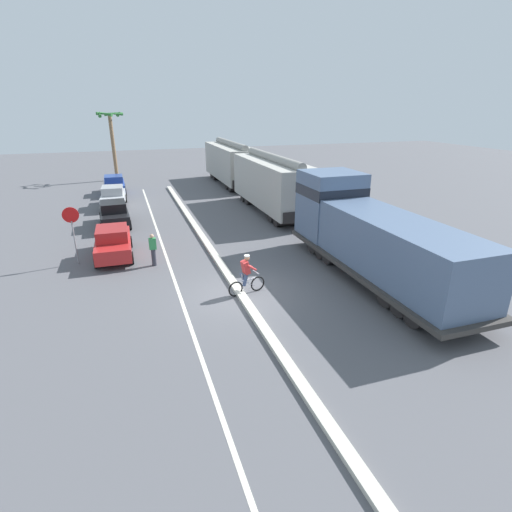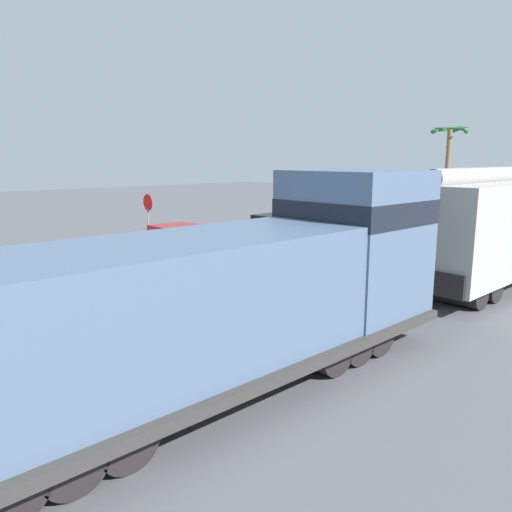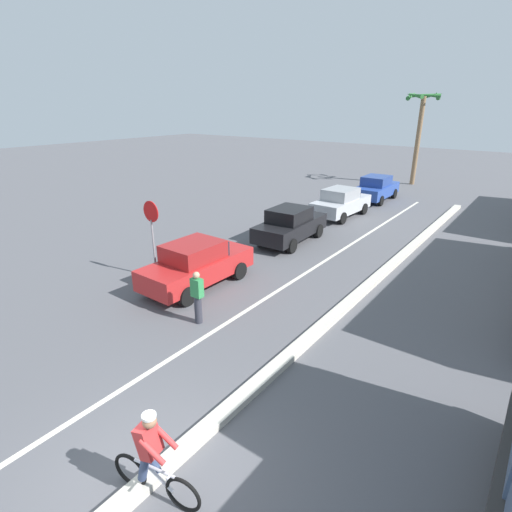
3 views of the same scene
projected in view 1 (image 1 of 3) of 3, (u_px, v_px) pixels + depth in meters
ground_plane at (239, 294)px, 16.72m from camera, size 120.00×120.00×0.00m
median_curb at (209, 247)px, 22.01m from camera, size 0.36×36.00×0.16m
lane_stripe at (165, 253)px, 21.33m from camera, size 0.14×36.00×0.01m
locomotive at (367, 236)px, 18.21m from camera, size 3.10×11.61×4.20m
hopper_car_lead at (273, 184)px, 28.89m from camera, size 2.90×10.60×4.18m
hopper_car_middle at (231, 163)px, 39.17m from camera, size 2.90×10.60×4.18m
parked_car_red at (113, 242)px, 20.49m from camera, size 1.88×4.22×1.62m
parked_car_black at (114, 214)px, 25.86m from camera, size 1.97×4.27×1.62m
parked_car_silver at (113, 197)px, 30.67m from camera, size 1.98×4.27×1.62m
parked_car_blue at (114, 185)px, 35.25m from camera, size 1.87×4.22×1.62m
cyclist at (246, 276)px, 16.47m from camera, size 1.69×0.55×1.71m
stop_sign at (72, 225)px, 19.20m from camera, size 0.76×0.08×2.88m
palm_tree_near at (111, 129)px, 40.23m from camera, size 2.66×2.75×6.97m
pedestrian_by_cars at (153, 249)px, 19.40m from camera, size 0.34×0.22×1.62m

